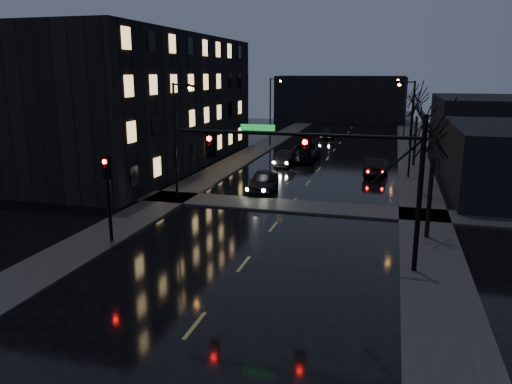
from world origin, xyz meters
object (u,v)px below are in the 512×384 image
Objects in this scene: oncoming_car_a at (263,181)px; oncoming_car_c at (304,152)px; oncoming_car_d at (327,134)px; lead_car at (376,167)px; oncoming_car_b at (285,158)px.

oncoming_car_a is 0.81× the size of oncoming_car_c.
oncoming_car_d is (0.03, 17.27, -0.12)m from oncoming_car_c.
lead_car is at bearing -77.49° from oncoming_car_d.
oncoming_car_c is (1.22, 3.28, 0.11)m from oncoming_car_b.
oncoming_car_b is 0.89× the size of oncoming_car_d.
oncoming_car_b is (-0.66, 10.93, -0.11)m from oncoming_car_a.
oncoming_car_a reaches higher than oncoming_car_d.
oncoming_car_b is 3.50m from oncoming_car_c.
oncoming_car_b is 8.86m from lead_car.
oncoming_car_a is at bearing 53.86° from lead_car.
oncoming_car_d is at bearing -65.88° from lead_car.
oncoming_car_c is (0.56, 14.21, 0.01)m from oncoming_car_a.
oncoming_car_a is 1.05× the size of lead_car.
oncoming_car_c is 9.25m from lead_car.
oncoming_car_a is at bearing -92.45° from oncoming_car_c.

